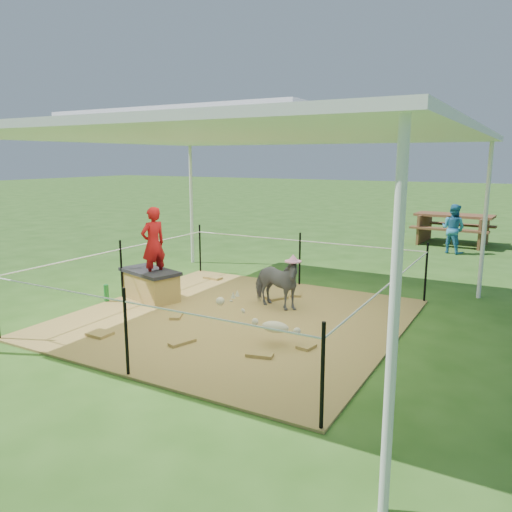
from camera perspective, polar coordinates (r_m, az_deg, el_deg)
The scene contains 13 objects.
ground at distance 7.43m, azimuth -2.28°, elevation -7.23°, with size 90.00×90.00×0.00m, color #2D5919.
hay_patch at distance 7.43m, azimuth -2.28°, elevation -7.12°, with size 4.60×4.60×0.03m, color brown.
canopy_tent at distance 7.06m, azimuth -2.46°, elevation 13.98°, with size 6.30×6.30×2.90m.
rope_fence at distance 7.25m, azimuth -2.32°, elevation -2.40°, with size 4.54×4.54×1.00m.
straw_bale at distance 8.47m, azimuth -11.98°, elevation -3.38°, with size 1.00×0.50×0.44m, color olive.
dark_cloth at distance 8.41m, azimuth -12.04°, elevation -1.74°, with size 1.07×0.55×0.06m, color black.
woman at distance 8.24m, azimuth -11.68°, elevation 2.06°, with size 0.44×0.29×1.20m, color #A30F12.
green_bottle at distance 8.55m, azimuth -16.73°, elevation -4.06°, with size 0.08×0.08×0.28m, color #19722A.
pony at distance 7.76m, azimuth 2.23°, elevation -3.11°, with size 0.43×0.95×0.80m, color #4C4C51.
pink_hat at distance 7.66m, azimuth 2.26°, elevation 0.22°, with size 0.25×0.25×0.12m, color pink.
foal at distance 6.31m, azimuth 2.21°, elevation -7.85°, with size 0.94×0.52×0.52m, color beige, non-canonical shape.
picnic_table_near at distance 14.72m, azimuth 21.61°, elevation 2.87°, with size 2.00×1.44×0.83m, color brown.
distant_person at distance 13.30m, azimuth 21.60°, elevation 2.91°, with size 0.60×0.46×1.22m, color teal.
Camera 1 is at (3.70, -6.00, 2.35)m, focal length 35.00 mm.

